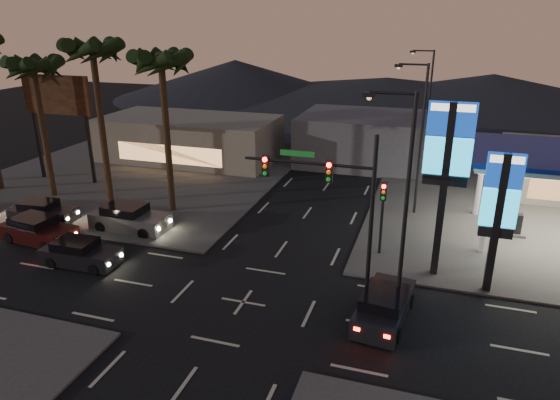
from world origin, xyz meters
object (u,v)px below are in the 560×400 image
(pylon_sign_short, at_px, (500,203))
(car_lane_a_mid, at_px, (38,230))
(car_lane_a_front, at_px, (80,253))
(pylon_sign_tall, at_px, (447,156))
(traffic_signal_mast, at_px, (334,193))
(car_lane_b_mid, at_px, (43,212))
(car_lane_b_front, at_px, (129,218))
(suv_station, at_px, (384,306))

(pylon_sign_short, distance_m, car_lane_a_mid, 25.58)
(car_lane_a_front, bearing_deg, pylon_sign_tall, 14.00)
(traffic_signal_mast, bearing_deg, car_lane_b_mid, 170.62)
(traffic_signal_mast, distance_m, car_lane_a_mid, 18.53)
(pylon_sign_short, distance_m, car_lane_a_front, 21.51)
(car_lane_a_front, height_order, car_lane_a_mid, car_lane_a_mid)
(car_lane_b_front, relative_size, car_lane_b_mid, 1.14)
(car_lane_a_mid, height_order, car_lane_b_mid, car_lane_a_mid)
(traffic_signal_mast, height_order, car_lane_a_mid, traffic_signal_mast)
(pylon_sign_short, bearing_deg, car_lane_a_front, -170.28)
(car_lane_a_front, bearing_deg, car_lane_a_mid, 158.56)
(pylon_sign_tall, relative_size, car_lane_b_front, 1.77)
(pylon_sign_tall, distance_m, car_lane_a_front, 19.75)
(suv_station, bearing_deg, pylon_sign_short, 41.42)
(car_lane_a_mid, bearing_deg, pylon_sign_tall, 7.16)
(car_lane_a_front, xyz_separation_m, suv_station, (16.32, -0.41, 0.05))
(car_lane_b_mid, bearing_deg, car_lane_b_front, 5.04)
(car_lane_a_front, xyz_separation_m, car_lane_a_mid, (-4.37, 1.72, 0.06))
(pylon_sign_short, bearing_deg, car_lane_a_mid, -175.80)
(car_lane_a_mid, xyz_separation_m, car_lane_b_mid, (-1.97, 2.63, -0.06))
(car_lane_b_mid, bearing_deg, suv_station, -11.85)
(car_lane_a_front, height_order, car_lane_b_front, car_lane_b_front)
(pylon_sign_short, height_order, car_lane_a_mid, pylon_sign_short)
(car_lane_a_front, distance_m, car_lane_b_mid, 7.69)
(car_lane_b_mid, bearing_deg, car_lane_a_front, -34.43)
(car_lane_a_front, xyz_separation_m, car_lane_b_mid, (-6.35, 4.35, 0.00))
(traffic_signal_mast, bearing_deg, car_lane_a_mid, 177.90)
(pylon_sign_short, xyz_separation_m, car_lane_a_mid, (-25.20, -1.85, -3.94))
(pylon_sign_short, xyz_separation_m, traffic_signal_mast, (-7.24, -2.51, 0.57))
(pylon_sign_tall, height_order, car_lane_b_mid, pylon_sign_tall)
(traffic_signal_mast, bearing_deg, pylon_sign_tall, 36.52)
(car_lane_a_front, bearing_deg, suv_station, -1.43)
(pylon_sign_short, bearing_deg, car_lane_b_mid, 178.36)
(traffic_signal_mast, xyz_separation_m, car_lane_a_mid, (-17.96, 0.66, -4.51))
(pylon_sign_tall, distance_m, car_lane_a_mid, 23.58)
(pylon_sign_tall, bearing_deg, car_lane_a_mid, -172.84)
(suv_station, bearing_deg, car_lane_b_front, 162.14)
(pylon_sign_short, distance_m, car_lane_b_front, 21.37)
(pylon_sign_short, xyz_separation_m, car_lane_a_front, (-20.83, -3.57, -4.00))
(traffic_signal_mast, relative_size, car_lane_a_mid, 1.64)
(car_lane_b_front, bearing_deg, pylon_sign_short, -3.62)
(car_lane_a_mid, bearing_deg, pylon_sign_short, 4.20)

